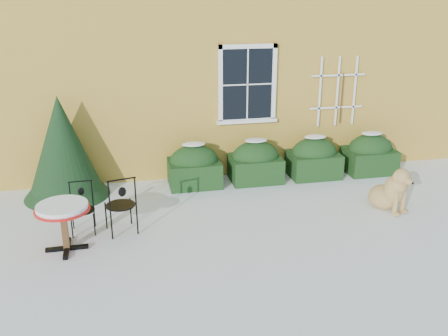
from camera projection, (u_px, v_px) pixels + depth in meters
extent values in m
plane|color=white|center=(237.00, 241.00, 8.06)|extent=(80.00, 80.00, 0.00)
cube|color=gold|center=(179.00, 21.00, 13.48)|extent=(12.00, 8.00, 6.00)
cube|color=black|center=(247.00, 84.00, 10.28)|extent=(1.05, 0.03, 1.45)
cube|color=white|center=(248.00, 46.00, 10.01)|extent=(1.23, 0.06, 0.09)
cube|color=white|center=(247.00, 121.00, 10.54)|extent=(1.23, 0.06, 0.09)
cube|color=white|center=(220.00, 85.00, 10.16)|extent=(0.09, 0.06, 1.63)
cube|color=white|center=(274.00, 83.00, 10.38)|extent=(0.09, 0.06, 1.63)
cube|color=white|center=(248.00, 85.00, 10.26)|extent=(0.02, 0.02, 1.45)
cube|color=white|center=(248.00, 85.00, 10.26)|extent=(1.05, 0.02, 0.02)
cube|color=white|center=(247.00, 121.00, 10.54)|extent=(1.29, 0.14, 0.07)
cube|color=white|center=(320.00, 92.00, 10.65)|extent=(0.04, 0.03, 1.50)
cube|color=white|center=(337.00, 91.00, 10.73)|extent=(0.04, 0.03, 1.50)
cube|color=white|center=(355.00, 91.00, 10.80)|extent=(0.04, 0.03, 1.50)
cube|color=white|center=(336.00, 107.00, 10.84)|extent=(1.20, 0.03, 0.04)
cube|color=white|center=(339.00, 75.00, 10.61)|extent=(1.20, 0.03, 0.04)
cylinder|color=#472D19|center=(342.00, 98.00, 10.78)|extent=(0.02, 0.02, 1.10)
cube|color=black|center=(194.00, 173.00, 10.26)|extent=(1.05, 0.80, 0.52)
ellipsoid|color=black|center=(194.00, 161.00, 10.17)|extent=(1.00, 0.72, 0.67)
ellipsoid|color=white|center=(194.00, 144.00, 10.05)|extent=(0.47, 0.32, 0.06)
cube|color=black|center=(255.00, 169.00, 10.51)|extent=(1.05, 0.80, 0.52)
ellipsoid|color=black|center=(256.00, 157.00, 10.42)|extent=(1.00, 0.72, 0.67)
ellipsoid|color=white|center=(256.00, 140.00, 10.30)|extent=(0.47, 0.32, 0.06)
cube|color=black|center=(314.00, 164.00, 10.76)|extent=(1.05, 0.80, 0.52)
ellipsoid|color=black|center=(314.00, 153.00, 10.67)|extent=(1.00, 0.72, 0.67)
ellipsoid|color=white|center=(315.00, 137.00, 10.55)|extent=(0.47, 0.32, 0.06)
cube|color=black|center=(369.00, 160.00, 11.01)|extent=(1.05, 0.80, 0.52)
ellipsoid|color=black|center=(370.00, 149.00, 10.92)|extent=(1.00, 0.72, 0.67)
ellipsoid|color=white|center=(372.00, 133.00, 10.80)|extent=(0.47, 0.32, 0.06)
cone|color=black|center=(65.00, 173.00, 9.66)|extent=(1.64, 1.64, 0.95)
cone|color=black|center=(62.00, 147.00, 9.48)|extent=(1.47, 1.47, 1.99)
cube|color=black|center=(67.00, 248.00, 7.78)|extent=(0.65, 0.07, 0.06)
cube|color=black|center=(67.00, 248.00, 7.78)|extent=(0.07, 0.65, 0.06)
cube|color=brown|center=(65.00, 230.00, 7.67)|extent=(0.09, 0.09, 0.69)
cylinder|color=red|center=(62.00, 209.00, 7.55)|extent=(0.83, 0.83, 0.04)
cylinder|color=white|center=(62.00, 207.00, 7.53)|extent=(0.78, 0.78, 0.06)
cylinder|color=black|center=(131.00, 211.00, 8.57)|extent=(0.03, 0.03, 0.48)
cylinder|color=black|center=(106.00, 216.00, 8.40)|extent=(0.03, 0.03, 0.48)
cylinder|color=black|center=(137.00, 221.00, 8.21)|extent=(0.03, 0.03, 0.48)
cylinder|color=black|center=(112.00, 226.00, 8.04)|extent=(0.03, 0.03, 0.48)
cylinder|color=black|center=(120.00, 205.00, 8.22)|extent=(0.49, 0.49, 0.02)
cylinder|color=black|center=(135.00, 193.00, 8.03)|extent=(0.03, 0.03, 0.53)
cylinder|color=black|center=(109.00, 197.00, 7.87)|extent=(0.03, 0.03, 0.53)
cylinder|color=black|center=(121.00, 179.00, 7.86)|extent=(0.46, 0.13, 0.03)
ellipsoid|color=black|center=(122.00, 192.00, 7.93)|extent=(0.13, 0.06, 0.17)
cylinder|color=black|center=(72.00, 227.00, 8.09)|extent=(0.02, 0.02, 0.40)
cylinder|color=black|center=(94.00, 225.00, 8.17)|extent=(0.02, 0.02, 0.40)
cylinder|color=black|center=(73.00, 218.00, 8.41)|extent=(0.02, 0.02, 0.40)
cylinder|color=black|center=(94.00, 216.00, 8.49)|extent=(0.02, 0.02, 0.40)
cylinder|color=black|center=(82.00, 210.00, 8.22)|extent=(0.41, 0.41, 0.02)
cylinder|color=black|center=(70.00, 195.00, 8.27)|extent=(0.02, 0.02, 0.44)
cylinder|color=black|center=(92.00, 193.00, 8.35)|extent=(0.02, 0.02, 0.44)
cylinder|color=black|center=(80.00, 181.00, 8.23)|extent=(0.39, 0.03, 0.02)
ellipsoid|color=black|center=(81.00, 191.00, 8.29)|extent=(0.11, 0.03, 0.14)
ellipsoid|color=tan|center=(384.00, 197.00, 9.24)|extent=(0.73, 0.76, 0.45)
ellipsoid|color=tan|center=(394.00, 190.00, 9.01)|extent=(0.53, 0.50, 0.56)
sphere|color=tan|center=(398.00, 185.00, 8.92)|extent=(0.34, 0.34, 0.34)
cylinder|color=tan|center=(396.00, 203.00, 8.91)|extent=(0.09, 0.09, 0.45)
cylinder|color=tan|center=(403.00, 201.00, 9.01)|extent=(0.09, 0.09, 0.45)
ellipsoid|color=tan|center=(397.00, 214.00, 8.93)|extent=(0.12, 0.16, 0.07)
ellipsoid|color=tan|center=(404.00, 211.00, 9.03)|extent=(0.12, 0.16, 0.07)
cylinder|color=tan|center=(399.00, 182.00, 8.89)|extent=(0.28, 0.31, 0.24)
sphere|color=tan|center=(402.00, 177.00, 8.81)|extent=(0.29, 0.29, 0.29)
ellipsoid|color=tan|center=(408.00, 181.00, 8.72)|extent=(0.21, 0.26, 0.13)
sphere|color=black|center=(412.00, 183.00, 8.64)|extent=(0.05, 0.05, 0.05)
ellipsoid|color=tan|center=(395.00, 177.00, 8.78)|extent=(0.10, 0.12, 0.18)
ellipsoid|color=tan|center=(405.00, 175.00, 8.91)|extent=(0.10, 0.12, 0.18)
cylinder|color=tan|center=(381.00, 198.00, 9.56)|extent=(0.32, 0.29, 0.08)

